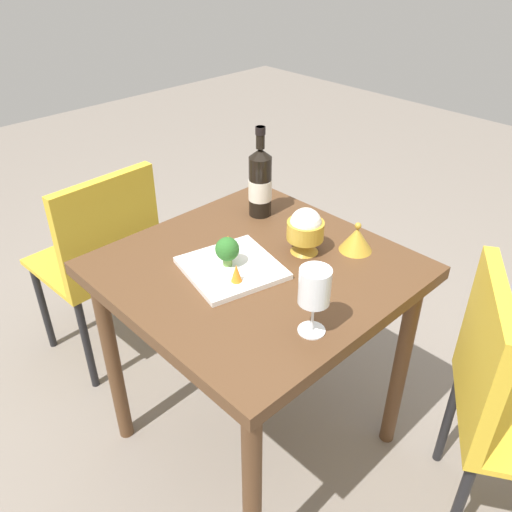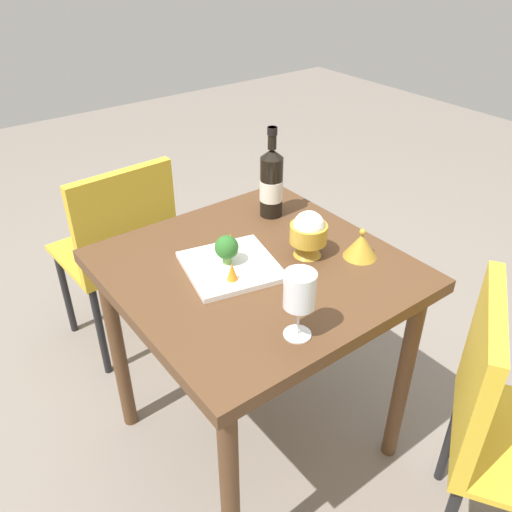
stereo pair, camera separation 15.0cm
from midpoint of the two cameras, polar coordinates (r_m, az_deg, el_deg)
name	(u,v)px [view 1 (the left image)]	position (r m, az deg, el deg)	size (l,w,h in m)	color
ground_plane	(256,435)	(2.03, -2.23, -18.81)	(8.00, 8.00, 0.00)	gray
dining_table	(256,293)	(1.58, -2.73, -4.13)	(0.79, 0.79, 0.75)	brown
chair_near_window	(502,391)	(1.56, 22.53, -13.40)	(0.55, 0.55, 0.85)	gold
chair_by_wall	(103,251)	(2.09, -18.23, 0.40)	(0.42, 0.42, 0.85)	gold
wine_bottle	(260,182)	(1.73, -2.05, 7.93)	(0.08, 0.08, 0.30)	black
wine_glass	(315,288)	(1.21, 2.82, -3.60)	(0.08, 0.08, 0.18)	white
rice_bowl	(305,230)	(1.54, 2.58, 2.75)	(0.11, 0.11, 0.14)	gold
rice_bowl_lid	(356,239)	(1.58, 8.15, 1.75)	(0.10, 0.10, 0.09)	gold
serving_plate	(232,268)	(1.50, -5.51, -1.39)	(0.30, 0.30, 0.02)	white
broccoli_floret	(227,250)	(1.47, -6.05, 0.58)	(0.07, 0.07, 0.09)	#729E4C
carrot_garnish_left	(236,273)	(1.42, -5.18, -1.94)	(0.03, 0.03, 0.05)	orange
carrot_garnish_right	(228,243)	(1.55, -5.81, 1.29)	(0.03, 0.03, 0.05)	orange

